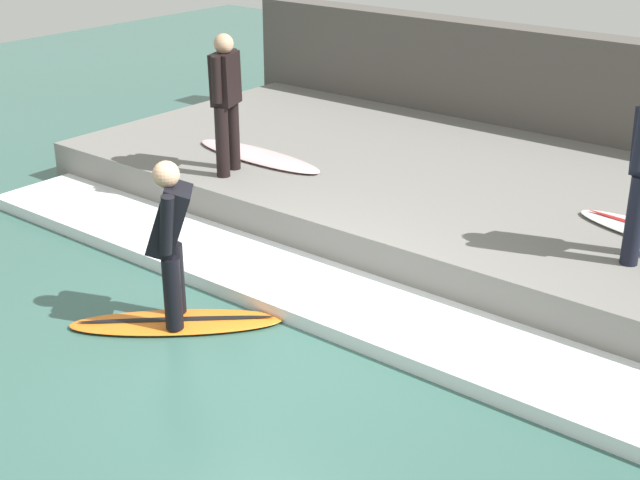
% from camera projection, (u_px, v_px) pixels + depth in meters
% --- Properties ---
extents(ground_plane, '(28.00, 28.00, 0.00)m').
position_uv_depth(ground_plane, '(259.00, 342.00, 7.88)').
color(ground_plane, '#386056').
extents(concrete_ledge, '(4.40, 10.07, 0.50)m').
position_uv_depth(concrete_ledge, '(473.00, 200.00, 10.45)').
color(concrete_ledge, slate).
rests_on(concrete_ledge, ground_plane).
extents(back_wall, '(0.50, 10.57, 1.84)m').
position_uv_depth(back_wall, '(568.00, 103.00, 11.94)').
color(back_wall, '#544F49').
rests_on(back_wall, ground_plane).
extents(wave_foam_crest, '(1.12, 9.56, 0.14)m').
position_uv_depth(wave_foam_crest, '(327.00, 297.00, 8.55)').
color(wave_foam_crest, white).
rests_on(wave_foam_crest, ground_plane).
extents(surfboard_riding, '(1.68, 1.77, 0.07)m').
position_uv_depth(surfboard_riding, '(177.00, 322.00, 8.16)').
color(surfboard_riding, orange).
rests_on(surfboard_riding, ground_plane).
extents(surfer_riding, '(0.58, 0.58, 1.52)m').
position_uv_depth(surfer_riding, '(170.00, 234.00, 7.82)').
color(surfer_riding, black).
rests_on(surfer_riding, surfboard_riding).
extents(surfer_waiting_far, '(0.53, 0.35, 1.64)m').
position_uv_depth(surfer_waiting_far, '(226.00, 96.00, 10.23)').
color(surfer_waiting_far, black).
rests_on(surfer_waiting_far, concrete_ledge).
extents(surfboard_waiting_far, '(0.59, 2.04, 0.06)m').
position_uv_depth(surfboard_waiting_far, '(258.00, 156.00, 11.08)').
color(surfboard_waiting_far, beige).
rests_on(surfboard_waiting_far, concrete_ledge).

